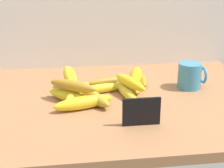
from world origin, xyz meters
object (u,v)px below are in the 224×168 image
banana_10 (73,86)px  banana_11 (130,82)px  banana_0 (102,88)px  banana_2 (70,96)px  banana_5 (140,79)px  banana_12 (136,76)px  banana_6 (94,97)px  banana_9 (109,81)px  banana_7 (126,92)px  banana_1 (71,87)px  coffee_mug (190,76)px  banana_13 (70,76)px  chalkboard_sign (141,113)px  banana_8 (78,93)px  banana_3 (138,85)px  banana_4 (83,103)px

banana_10 → banana_11: banana_10 is taller
banana_0 → banana_2: bearing=-149.8°
banana_5 → banana_12: bearing=-116.9°
banana_6 → banana_9: (7.02, 16.12, -0.45)cm
banana_2 → banana_7: (19.60, 1.69, -0.29)cm
banana_2 → banana_6: size_ratio=1.03×
banana_1 → banana_11: 21.55cm
coffee_mug → banana_5: bearing=159.0°
banana_2 → banana_12: bearing=17.7°
banana_10 → banana_12: banana_10 is taller
banana_1 → banana_10: 10.49cm
banana_2 → banana_13: size_ratio=0.95×
chalkboard_sign → banana_5: bearing=78.1°
coffee_mug → banana_13: coffee_mug is taller
banana_0 → banana_6: bearing=-112.9°
banana_8 → banana_10: (-1.70, -2.86, 3.73)cm
coffee_mug → banana_3: coffee_mug is taller
chalkboard_sign → banana_10: size_ratio=0.63×
banana_11 → banana_12: size_ratio=0.98×
coffee_mug → banana_7: coffee_mug is taller
banana_0 → banana_12: size_ratio=1.04×
coffee_mug → banana_2: (-44.52, -7.30, -2.76)cm
coffee_mug → banana_13: (-44.16, 1.93, 1.29)cm
banana_4 → banana_13: 16.52cm
banana_6 → banana_7: 12.37cm
banana_3 → banana_11: (-4.17, -6.09, 3.63)cm
banana_0 → banana_5: 17.13cm
banana_5 → banana_12: 7.81cm
banana_12 → banana_11: bearing=-119.8°
banana_1 → banana_6: 13.33cm
banana_5 → banana_6: banana_6 is taller
banana_11 → banana_3: bearing=55.6°
banana_1 → chalkboard_sign: bearing=-56.1°
banana_12 → banana_13: banana_13 is taller
banana_9 → banana_10: size_ratio=1.06×
banana_9 → banana_0: bearing=-114.3°
banana_3 → banana_6: 20.04cm
banana_2 → banana_12: 25.52cm
banana_7 → banana_8: 16.80cm
banana_0 → banana_9: (3.20, 7.10, -0.04)cm
banana_6 → banana_8: 6.73cm
banana_3 → banana_7: (-5.43, -6.42, 0.11)cm
banana_3 → banana_7: bearing=-130.3°
banana_1 → banana_5: (26.50, 4.87, -0.00)cm
banana_6 → banana_13: banana_13 is taller
coffee_mug → banana_9: (-29.64, 6.59, -3.16)cm
banana_5 → banana_10: banana_10 is taller
banana_11 → coffee_mug: bearing=12.6°
banana_2 → banana_8: size_ratio=0.93×
banana_0 → banana_8: 10.01cm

